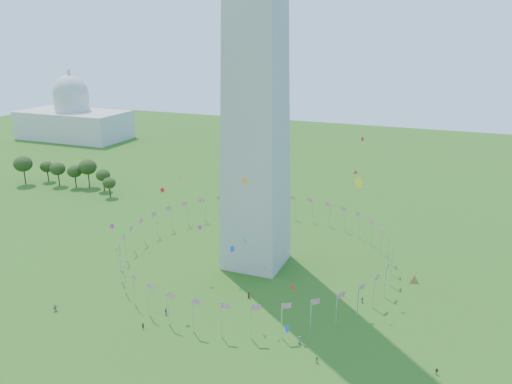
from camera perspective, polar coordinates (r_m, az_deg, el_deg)
ground at (r=115.58m, az=-9.62°, el=-18.04°), size 600.00×600.00×0.00m
flag_ring at (r=152.22m, az=-0.00°, el=-6.51°), size 80.24×80.24×9.00m
capitol_building at (r=349.81m, az=-20.30°, el=9.48°), size 70.00×35.00×46.00m
crowd at (r=111.82m, az=-5.21°, el=-18.68°), size 99.60×68.77×1.95m
kites_aloft at (r=118.65m, az=0.53°, el=-4.74°), size 106.15×74.49×36.81m
tree_line_west at (r=241.42m, az=-20.98°, el=1.85°), size 55.32×15.59×13.05m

